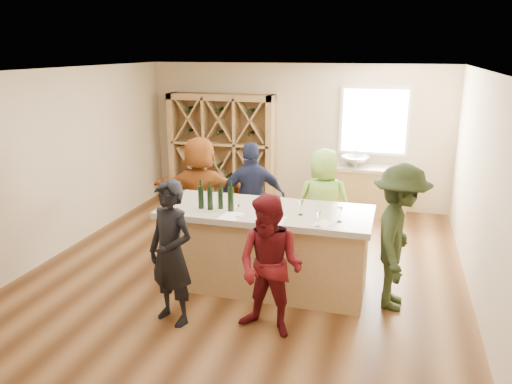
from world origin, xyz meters
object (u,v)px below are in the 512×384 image
(wine_rack, at_px, (222,148))
(wine_bottle_a, at_px, (201,197))
(person_far_left, at_px, (201,192))
(wine_bottle_b, at_px, (210,199))
(person_near_right, at_px, (270,267))
(person_far_mid, at_px, (252,199))
(person_server, at_px, (399,238))
(wine_bottle_d, at_px, (231,199))
(person_far_right, at_px, (323,204))
(sink, at_px, (355,161))
(wine_bottle_c, at_px, (221,198))
(person_near_left, at_px, (171,253))
(tasting_counter_base, at_px, (266,251))

(wine_rack, height_order, wine_bottle_a, wine_rack)
(person_far_left, bearing_deg, wine_bottle_b, 112.02)
(wine_bottle_b, height_order, person_near_right, person_near_right)
(wine_bottle_b, height_order, person_far_mid, person_far_mid)
(wine_bottle_a, bearing_deg, wine_rack, 105.72)
(person_server, bearing_deg, person_far_mid, 66.39)
(person_far_mid, relative_size, person_far_left, 0.98)
(wine_bottle_b, bearing_deg, wine_bottle_d, 1.02)
(person_server, distance_m, person_far_right, 1.65)
(person_far_mid, xyz_separation_m, person_far_right, (1.06, 0.14, -0.03))
(wine_bottle_a, bearing_deg, wine_bottle_d, -1.30)
(sink, bearing_deg, wine_bottle_a, -114.01)
(sink, xyz_separation_m, wine_bottle_d, (-1.24, -3.70, 0.23))
(wine_rack, bearing_deg, wine_bottle_c, -70.59)
(person_near_right, bearing_deg, wine_bottle_a, 154.85)
(person_far_right, bearing_deg, person_far_mid, -6.41)
(wine_bottle_a, height_order, wine_bottle_d, wine_bottle_d)
(sink, distance_m, wine_bottle_c, 3.89)
(wine_bottle_c, distance_m, person_near_right, 1.39)
(wine_bottle_a, bearing_deg, wine_bottle_b, -6.22)
(person_far_right, relative_size, person_far_left, 0.94)
(person_server, bearing_deg, wine_bottle_a, 95.88)
(person_near_left, bearing_deg, wine_bottle_c, 97.28)
(tasting_counter_base, relative_size, person_server, 1.45)
(tasting_counter_base, relative_size, person_near_left, 1.53)
(tasting_counter_base, distance_m, person_far_left, 1.77)
(person_server, bearing_deg, sink, 16.74)
(wine_bottle_a, xyz_separation_m, wine_bottle_c, (0.25, 0.06, -0.02))
(person_server, xyz_separation_m, person_far_left, (-3.01, 1.18, -0.00))
(wine_rack, xyz_separation_m, sink, (2.70, -0.07, -0.09))
(wine_rack, distance_m, wine_bottle_c, 3.92)
(tasting_counter_base, distance_m, person_far_mid, 1.17)
(wine_bottle_d, bearing_deg, wine_bottle_a, 178.70)
(wine_bottle_b, height_order, person_server, person_server)
(tasting_counter_base, distance_m, wine_bottle_d, 0.87)
(wine_rack, height_order, wine_bottle_b, wine_rack)
(person_near_left, height_order, person_far_right, person_near_left)
(person_server, bearing_deg, wine_bottle_b, 96.35)
(person_near_right, relative_size, person_far_left, 0.89)
(wine_bottle_b, distance_m, person_near_left, 1.03)
(wine_rack, xyz_separation_m, tasting_counter_base, (1.87, -3.56, -0.60))
(tasting_counter_base, bearing_deg, person_far_mid, 115.37)
(person_near_right, xyz_separation_m, person_server, (1.33, 1.01, 0.10))
(wine_rack, height_order, person_far_mid, wine_rack)
(wine_rack, bearing_deg, wine_bottle_a, -74.28)
(person_far_mid, height_order, person_far_right, person_far_mid)
(wine_bottle_a, bearing_deg, person_far_left, 112.55)
(wine_bottle_a, relative_size, person_near_left, 0.18)
(tasting_counter_base, relative_size, person_far_left, 1.45)
(sink, height_order, wine_bottle_b, wine_bottle_b)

